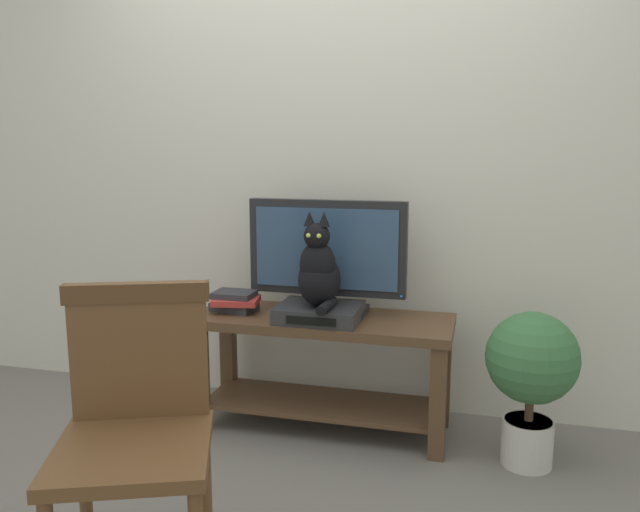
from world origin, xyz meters
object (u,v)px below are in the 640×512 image
(wooden_chair, at_px, (136,417))
(book_stack, at_px, (235,301))
(tv, at_px, (327,255))
(cat, at_px, (319,271))
(media_box, at_px, (319,313))
(potted_plant, at_px, (531,370))
(tv_stand, at_px, (323,353))

(wooden_chair, relative_size, book_stack, 3.70)
(tv, relative_size, cat, 1.74)
(media_box, xyz_separation_m, potted_plant, (0.94, -0.06, -0.17))
(tv, height_order, cat, tv)
(media_box, distance_m, wooden_chair, 1.20)
(tv_stand, relative_size, tv, 1.60)
(media_box, distance_m, book_stack, 0.44)
(tv_stand, height_order, potted_plant, potted_plant)
(wooden_chair, distance_m, potted_plant, 1.64)
(tv_stand, bearing_deg, wooden_chair, -101.55)
(tv_stand, distance_m, potted_plant, 0.95)
(tv, relative_size, book_stack, 2.98)
(media_box, distance_m, cat, 0.20)
(tv, xyz_separation_m, wooden_chair, (-0.25, -1.32, -0.28))
(cat, bearing_deg, tv_stand, 91.29)
(media_box, bearing_deg, cat, -85.56)
(tv, xyz_separation_m, book_stack, (-0.44, -0.10, -0.23))
(media_box, xyz_separation_m, wooden_chair, (-0.25, -1.18, -0.03))
(media_box, height_order, cat, cat)
(media_box, bearing_deg, tv, 90.24)
(wooden_chair, bearing_deg, tv, 79.14)
(tv, xyz_separation_m, cat, (0.00, -0.16, -0.05))
(tv_stand, bearing_deg, potted_plant, -7.82)
(tv_stand, bearing_deg, tv, 89.98)
(book_stack, bearing_deg, wooden_chair, -81.43)
(tv, bearing_deg, book_stack, -167.65)
(tv, relative_size, wooden_chair, 0.81)
(cat, xyz_separation_m, potted_plant, (0.94, -0.05, -0.37))
(cat, bearing_deg, book_stack, 171.74)
(wooden_chair, distance_m, book_stack, 1.24)
(tv, height_order, wooden_chair, tv)
(wooden_chair, bearing_deg, potted_plant, 42.94)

